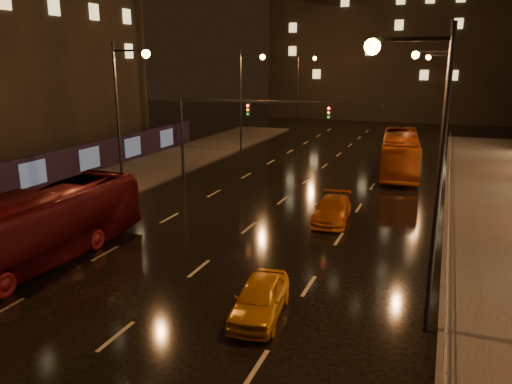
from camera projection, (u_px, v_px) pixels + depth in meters
ground at (299, 187)px, 36.47m from camera, size 140.00×140.00×0.00m
sidewalk_left at (103, 185)px, 36.58m from camera, size 7.00×70.00×0.15m
sidewalk_right at (512, 227)px, 27.28m from camera, size 7.00×70.00×0.15m
building_distant at (419, 1)px, 77.55m from camera, size 44.00×16.00×36.00m
hoarding_left at (31, 174)px, 34.85m from camera, size 0.30×46.00×2.50m
traffic_signal at (235, 119)px, 37.02m from camera, size 15.31×0.32×6.20m
streetlight_right at (420, 142)px, 15.50m from camera, size 2.64×0.50×10.00m
railing_right at (449, 194)px, 30.92m from camera, size 0.05×56.00×1.00m
bus_red at (37, 228)px, 22.18m from camera, size 2.84×11.98×3.33m
bus_curb at (400, 153)px, 40.56m from camera, size 3.86×12.03×3.29m
taxi_near at (260, 298)px, 17.74m from camera, size 2.10×4.22×1.38m
taxi_far at (332, 210)px, 28.43m from camera, size 2.27×4.80×1.35m
pedestrian_b at (41, 205)px, 28.09m from camera, size 0.89×1.02×1.77m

